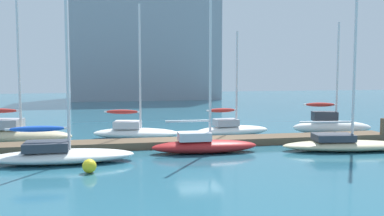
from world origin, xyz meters
name	(u,v)px	position (x,y,z in m)	size (l,w,h in m)	color
ground_plane	(199,145)	(0.00, 0.00, 0.00)	(120.00, 120.00, 0.00)	#286075
dock_pier	(199,142)	(0.00, 0.00, 0.20)	(23.66, 1.76, 0.41)	brown
dock_piling_far_end	(382,130)	(11.43, -0.73, 0.70)	(0.28, 0.28, 1.40)	brown
sailboat_0	(14,133)	(-10.62, 2.68, 0.63)	(6.98, 3.30, 9.76)	beige
sailboat_1	(60,153)	(-7.42, -3.32, 0.47)	(6.71, 2.16, 8.49)	white
sailboat_2	(135,131)	(-3.47, 3.12, 0.52)	(5.76, 3.01, 8.44)	white
sailboat_3	(204,144)	(-0.25, -2.26, 0.49)	(5.68, 1.76, 8.42)	#B21E1E
sailboat_4	(232,128)	(2.89, 2.99, 0.51)	(5.19, 2.10, 6.88)	white
sailboat_5	(344,142)	(7.36, -3.20, 0.46)	(7.11, 2.90, 10.54)	beige
sailboat_6	(331,125)	(9.65, 2.26, 0.66)	(5.45, 2.45, 7.52)	white
mooring_buoy_orange	(134,125)	(-3.28, 7.32, 0.32)	(0.64, 0.64, 0.64)	orange
mooring_buoy_yellow	(89,166)	(-6.00, -5.60, 0.30)	(0.60, 0.60, 0.60)	yellow
harbor_building_distant	(145,33)	(0.74, 41.19, 9.99)	(21.27, 10.41, 19.98)	#9399A3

